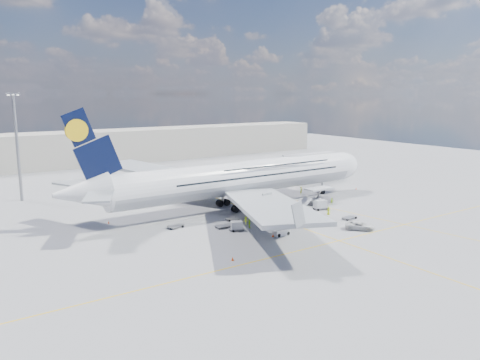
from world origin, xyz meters
TOP-DOWN VIEW (x-y plane):
  - ground at (0.00, 0.00)m, footprint 300.00×300.00m
  - taxi_line_main at (0.00, 0.00)m, footprint 0.25×220.00m
  - taxi_line_cross at (0.00, -20.00)m, footprint 120.00×0.25m
  - taxi_line_diag at (14.00, 10.00)m, footprint 14.16×99.06m
  - airliner at (0.26, 10.00)m, footprint 77.26×79.15m
  - jet_bridge at (29.81, 20.94)m, footprint 18.80×12.10m
  - cargo_loader at (16.82, 2.89)m, footprint 8.53×3.20m
  - light_mast at (-40.00, 45.00)m, footprint 3.00×0.70m
  - terminal at (0.00, 95.00)m, footprint 180.00×16.00m
  - tree_line at (40.00, 140.00)m, footprint 160.00×6.00m
  - dolly_row_a at (-11.33, -4.79)m, footprint 3.16×2.45m
  - dolly_row_b at (-7.94, 1.69)m, footprint 3.12×2.46m
  - dolly_row_c at (-12.29, -1.77)m, footprint 3.22×1.73m
  - dolly_back at (-20.00, 3.26)m, footprint 3.41×2.56m
  - dolly_nose_far at (13.17, -1.79)m, footprint 3.63×2.45m
  - dolly_nose_near at (12.31, -11.04)m, footprint 3.42×2.36m
  - baggage_tug at (-6.35, -11.90)m, footprint 3.05×1.47m
  - catering_truck_inner at (-10.25, 34.76)m, footprint 6.61×3.21m
  - catering_truck_outer at (-9.92, 36.70)m, footprint 6.24×3.28m
  - service_van at (8.16, -17.43)m, footprint 5.53×5.68m
  - crew_nose at (20.36, 12.74)m, footprint 0.87×0.78m
  - crew_loader at (18.72, 0.24)m, footprint 0.95×0.89m
  - crew_wing at (-8.31, -4.70)m, footprint 0.89×1.19m
  - crew_van at (11.23, -6.16)m, footprint 1.00×0.95m
  - crew_tug at (-7.52, -2.36)m, footprint 1.15×0.87m
  - cone_nose at (36.62, 8.95)m, footprint 0.38×0.38m
  - cone_wing_left_inner at (-8.32, 30.11)m, footprint 0.39×0.39m
  - cone_wing_left_outer at (-12.71, 32.68)m, footprint 0.45×0.45m
  - cone_wing_right_inner at (-8.12, -11.72)m, footprint 0.39×0.39m
  - cone_wing_right_outer at (-20.78, -17.72)m, footprint 0.47×0.47m
  - cone_tail at (-29.54, 13.63)m, footprint 0.39×0.39m

SIDE VIEW (x-z plane):
  - ground at x=0.00m, z-range 0.00..0.00m
  - taxi_line_main at x=0.00m, z-range 0.00..0.01m
  - taxi_line_cross at x=0.00m, z-range 0.00..0.01m
  - taxi_line_diag at x=14.00m, z-range 0.00..0.01m
  - cone_nose at x=36.62m, z-range -0.01..0.48m
  - cone_tail at x=-29.54m, z-range -0.01..0.48m
  - cone_wing_left_inner at x=-8.32m, z-range -0.01..0.49m
  - cone_wing_right_inner at x=-8.12m, z-range -0.01..0.49m
  - cone_wing_left_outer at x=-12.71m, z-range -0.01..0.56m
  - cone_wing_right_outer at x=-20.78m, z-range -0.01..0.59m
  - dolly_row_b at x=-7.94m, z-range 0.11..0.52m
  - dolly_back at x=-20.00m, z-range 0.12..0.57m
  - dolly_nose_near at x=12.31m, z-range 0.12..0.58m
  - dolly_row_c at x=-12.29m, z-range 0.13..0.60m
  - service_van at x=8.16m, z-range 0.00..1.51m
  - crew_loader at x=18.72m, z-range 0.00..1.55m
  - crew_tug at x=-7.52m, z-range 0.00..1.57m
  - baggage_tug at x=-6.35m, z-range -0.11..1.79m
  - crew_van at x=11.23m, z-range 0.00..1.73m
  - crew_wing at x=-8.31m, z-range 0.00..1.87m
  - dolly_row_a at x=-11.33m, z-range 0.07..1.84m
  - crew_nose at x=20.36m, z-range 0.00..1.99m
  - dolly_nose_far at x=13.17m, z-range 0.08..2.18m
  - cargo_loader at x=16.82m, z-range -0.59..3.09m
  - catering_truck_outer at x=-9.92m, z-range -0.13..3.41m
  - catering_truck_inner at x=-10.25m, z-range -0.11..3.69m
  - tree_line at x=40.00m, z-range 0.00..8.00m
  - terminal at x=0.00m, z-range 0.00..12.00m
  - jet_bridge at x=29.81m, z-range 2.60..11.10m
  - airliner at x=0.26m, z-range -4.98..18.72m
  - light_mast at x=-40.00m, z-range 0.46..25.96m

